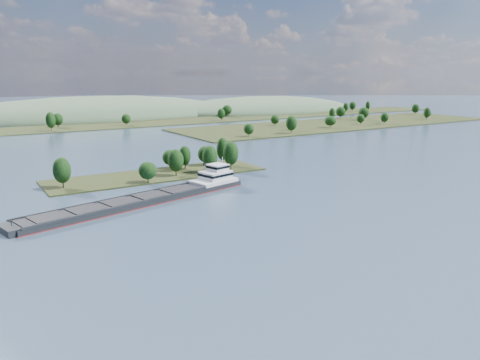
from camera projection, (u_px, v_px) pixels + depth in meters
ground at (223, 206)px, 165.59m from camera, size 1800.00×1800.00×0.00m
tree_island at (172, 166)px, 216.72m from camera, size 100.00×32.32×15.11m
right_bank at (343, 123)px, 432.98m from camera, size 320.00×90.00×15.35m
back_shoreline at (68, 127)px, 400.70m from camera, size 900.00×60.00×16.50m
hill_east at (264, 111)px, 589.14m from camera, size 260.00×140.00×36.00m
hill_west at (98, 116)px, 511.13m from camera, size 320.00×160.00×44.00m
cargo_barge at (154, 196)px, 173.14m from camera, size 93.61×32.77×12.66m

